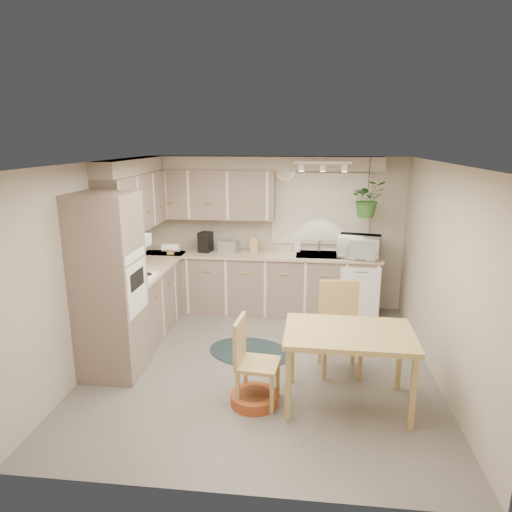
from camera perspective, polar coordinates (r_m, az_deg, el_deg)
name	(u,v)px	position (r m, az deg, el deg)	size (l,w,h in m)	color
floor	(261,364)	(5.68, 0.69, -13.40)	(4.20, 4.20, 0.00)	slate
ceiling	(262,163)	(5.03, 0.77, 11.55)	(4.20, 4.20, 0.00)	white
wall_back	(275,233)	(7.27, 2.40, 2.88)	(4.00, 0.04, 2.40)	#ACA08E
wall_front	(232,352)	(3.28, -3.06, -11.85)	(4.00, 0.04, 2.40)	#ACA08E
wall_left	(96,264)	(5.78, -19.42, -0.98)	(0.04, 4.20, 2.40)	#ACA08E
wall_right	(443,275)	(5.42, 22.29, -2.23)	(0.04, 4.20, 2.40)	#ACA08E
base_cab_left	(148,300)	(6.65, -13.30, -5.32)	(0.60, 1.85, 0.90)	gray
base_cab_back	(261,283)	(7.18, 0.57, -3.43)	(3.60, 0.60, 0.90)	gray
counter_left	(147,268)	(6.51, -13.45, -1.42)	(0.64, 1.89, 0.04)	tan
counter_back	(261,255)	(7.04, 0.57, 0.18)	(3.64, 0.64, 0.04)	tan
oven_stack	(109,287)	(5.36, -17.86, -3.70)	(0.65, 0.65, 2.10)	gray
wall_oven_face	(137,288)	(5.24, -14.66, -3.88)	(0.02, 0.56, 0.58)	white
upper_cab_left	(137,201)	(6.49, -14.68, 6.63)	(0.35, 2.00, 0.75)	gray
upper_cab_back	(210,194)	(7.14, -5.75, 7.69)	(2.00, 0.35, 0.75)	gray
soffit_left	(133,166)	(6.46, -15.16, 10.80)	(0.30, 2.00, 0.20)	#ACA08E
soffit_back	(262,163)	(7.00, 0.74, 11.53)	(3.60, 0.30, 0.20)	#ACA08E
cooktop	(132,278)	(5.98, -15.22, -2.68)	(0.52, 0.58, 0.02)	white
range_hood	(128,243)	(5.88, -15.69, 1.57)	(0.40, 0.60, 0.14)	white
window_blinds	(320,209)	(7.15, 8.05, 5.82)	(1.40, 0.02, 1.00)	silver
window_frame	(320,209)	(7.16, 8.05, 5.83)	(1.50, 0.02, 1.10)	beige
sink	(319,257)	(7.03, 7.90, -0.16)	(0.70, 0.48, 0.10)	#95989C
dishwasher_front	(360,295)	(6.91, 12.81, -4.76)	(0.58, 0.01, 0.83)	white
track_light_bar	(323,163)	(6.56, 8.38, 11.46)	(0.80, 0.04, 0.04)	white
wall_clock	(285,171)	(7.10, 3.70, 10.58)	(0.30, 0.30, 0.03)	#EDC153
dining_table	(347,368)	(4.85, 11.33, -13.57)	(1.27, 0.85, 0.80)	tan
chair_left	(258,362)	(4.76, 0.30, -13.08)	(0.43, 0.43, 0.91)	tan
chair_back	(341,329)	(5.41, 10.53, -9.02)	(0.49, 0.49, 1.05)	tan
braided_rug	(250,352)	(5.98, -0.72, -11.87)	(1.10, 0.82, 0.01)	black
pet_bed	(254,398)	(4.93, -0.22, -17.37)	(0.49, 0.49, 0.11)	#B64124
microwave	(359,244)	(6.91, 12.78, 1.45)	(0.60, 0.33, 0.41)	white
soap_bottle	(297,249)	(7.15, 5.19, 0.88)	(0.09, 0.20, 0.09)	white
hanging_plant	(368,203)	(6.81, 13.78, 6.47)	(0.48, 0.54, 0.42)	#2E5D25
coffee_maker	(206,242)	(7.15, -6.33, 1.76)	(0.18, 0.21, 0.31)	black
toaster	(229,246)	(7.11, -3.44, 1.23)	(0.30, 0.17, 0.18)	#95989C
knife_block	(254,244)	(7.08, -0.22, 1.45)	(0.11, 0.11, 0.25)	tan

